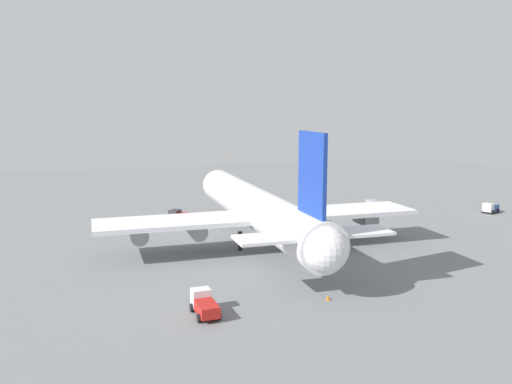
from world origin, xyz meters
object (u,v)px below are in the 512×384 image
(cargo_container_fore, at_px, (373,204))
(catering_truck, at_px, (180,215))
(safety_cone_nose, at_px, (231,211))
(cargo_airplane, at_px, (256,208))
(maintenance_van, at_px, (490,208))
(baggage_tug, at_px, (204,304))
(safety_cone_tail, at_px, (328,297))

(cargo_container_fore, bearing_deg, catering_truck, 88.73)
(cargo_container_fore, relative_size, safety_cone_nose, 4.46)
(cargo_airplane, xyz_separation_m, catering_truck, (23.35, 8.88, -5.09))
(maintenance_van, distance_m, baggage_tug, 79.47)
(cargo_container_fore, distance_m, safety_cone_tail, 59.75)
(safety_cone_nose, bearing_deg, safety_cone_tail, 177.51)
(maintenance_van, bearing_deg, safety_cone_tail, 123.76)
(cargo_airplane, distance_m, baggage_tug, 30.81)
(baggage_tug, bearing_deg, safety_cone_tail, -89.81)
(cargo_airplane, xyz_separation_m, cargo_container_fore, (22.39, -34.44, -5.18))
(cargo_container_fore, bearing_deg, maintenance_van, -119.39)
(cargo_airplane, height_order, maintenance_van, cargo_airplane)
(safety_cone_nose, xyz_separation_m, safety_cone_tail, (-53.82, 2.34, -0.05))
(safety_cone_tail, bearing_deg, maintenance_van, -56.24)
(cargo_container_fore, relative_size, safety_cone_tail, 5.10)
(maintenance_van, xyz_separation_m, safety_cone_nose, (16.76, 53.09, -0.78))
(maintenance_van, height_order, baggage_tug, baggage_tug)
(baggage_tug, bearing_deg, maintenance_van, -62.16)
(cargo_airplane, relative_size, safety_cone_tail, 91.98)
(maintenance_van, bearing_deg, baggage_tug, 117.84)
(cargo_airplane, xyz_separation_m, maintenance_van, (10.30, -55.92, -4.96))
(cargo_airplane, bearing_deg, safety_cone_tail, -178.96)
(baggage_tug, xyz_separation_m, safety_cone_nose, (53.87, -17.18, -0.83))
(safety_cone_tail, bearing_deg, cargo_container_fore, -34.63)
(cargo_airplane, relative_size, cargo_container_fore, 18.02)
(baggage_tug, relative_size, catering_truck, 1.07)
(cargo_airplane, bearing_deg, catering_truck, 20.83)
(baggage_tug, height_order, catering_truck, baggage_tug)
(baggage_tug, distance_m, catering_truck, 50.46)
(baggage_tug, distance_m, safety_cone_nose, 56.55)
(baggage_tug, xyz_separation_m, catering_truck, (50.16, -5.47, -0.18))
(baggage_tug, distance_m, safety_cone_tail, 14.87)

